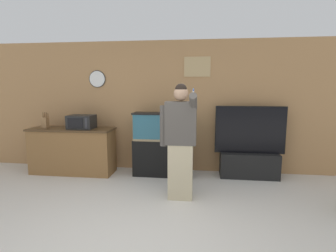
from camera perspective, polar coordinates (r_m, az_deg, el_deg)
The scene contains 8 objects.
ground_plane at distance 3.16m, azimuth -7.53°, elevation -24.07°, with size 18.00×18.00×0.00m, color beige.
wall_back_paneled at distance 5.31m, azimuth -0.49°, elevation 4.24°, with size 10.00×0.08×2.60m.
counter_island at distance 5.53m, azimuth -20.03°, elevation -5.04°, with size 1.65×0.56×0.90m.
microwave at distance 5.33m, azimuth -18.32°, elevation 0.87°, with size 0.48×0.36×0.26m.
knife_block at distance 5.68m, azimuth -25.18°, elevation 0.74°, with size 0.11×0.12×0.31m.
aquarium_on_stand at distance 5.02m, azimuth -1.08°, elevation -4.02°, with size 1.14×0.35×1.22m.
tv_on_stand at distance 5.20m, azimuth 17.25°, elevation -6.39°, with size 1.29×0.40×1.35m.
person_standing at distance 3.91m, azimuth 2.63°, elevation -3.12°, with size 0.55×0.42×1.75m.
Camera 1 is at (0.71, -2.57, 1.70)m, focal length 28.00 mm.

